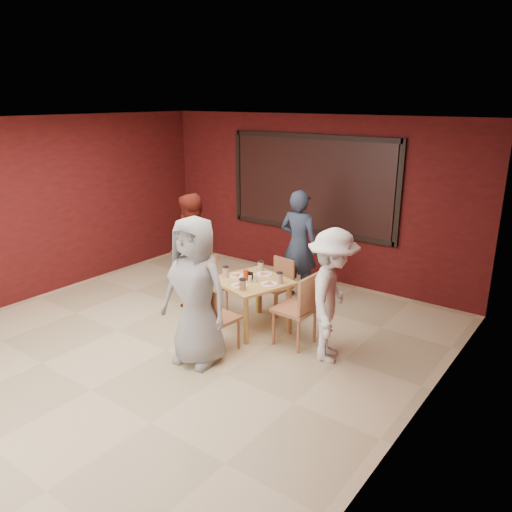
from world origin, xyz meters
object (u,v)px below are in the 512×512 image
Objects in this scene: chair_back at (279,282)px; diner_right at (332,296)px; chair_front at (214,315)px; diner_left at (190,250)px; chair_left at (209,282)px; diner_back at (299,245)px; dining_table at (252,286)px; chair_right at (300,306)px; diner_front at (195,292)px.

chair_back is 1.56m from diner_right.
diner_left is at bearing 143.77° from chair_front.
chair_left is (-0.82, -0.63, 0.01)m from chair_back.
diner_back reaches higher than chair_front.
diner_left is at bearing 64.71° from diner_right.
chair_left is (-0.84, 0.05, -0.15)m from dining_table.
chair_front is 0.51× the size of diner_back.
chair_back is 0.49× the size of diner_right.
diner_left is (-1.25, -0.56, 0.40)m from chair_back.
chair_left is 0.50× the size of diner_right.
dining_table is 1.38× the size of chair_back.
diner_right reaches higher than chair_front.
chair_front is at bearing -86.20° from dining_table.
diner_back reaches higher than diner_right.
chair_right is 0.56× the size of diner_back.
chair_left is at bearing 65.47° from diner_right.
diner_right is (0.47, -0.06, 0.27)m from chair_right.
chair_right is at bearing 47.48° from diner_front.
diner_front is 1.10× the size of diner_right.
diner_front is at bearing -95.02° from chair_front.
dining_table is 0.61× the size of diner_front.
diner_back reaches higher than diner_left.
chair_right is at bearing 62.76° from diner_right.
diner_back is (-0.88, 1.36, 0.32)m from chair_right.
diner_front reaches higher than diner_left.
dining_table is at bearing 84.91° from diner_front.
diner_back is (0.77, 1.24, 0.40)m from chair_left.
diner_left is at bearing 174.92° from chair_right.
chair_front is 0.49m from diner_front.
diner_left reaches higher than chair_right.
dining_table is at bearing -88.70° from chair_back.
dining_table is 1.34× the size of chair_left.
chair_front reaches higher than chair_left.
diner_right is at bearing 32.44° from diner_front.
chair_left is at bearing 55.02° from diner_back.
chair_front is 1.10× the size of chair_back.
chair_back is (-0.02, 0.68, -0.16)m from dining_table.
chair_back is 1.87m from diner_front.
diner_back is 1.01× the size of diner_left.
dining_table is 1.14× the size of chair_right.
chair_front reaches higher than chair_back.
chair_right is at bearing -3.98° from chair_left.
diner_right is at bearing 30.66° from chair_front.
diner_right is (1.35, -1.42, -0.05)m from diner_back.
diner_front is (0.87, -1.19, 0.43)m from chair_left.
chair_front is 2.18m from diner_back.
diner_left reaches higher than chair_left.
chair_back is (-0.07, 1.53, -0.05)m from chair_front.
diner_front reaches higher than chair_right.
dining_table is at bearing 74.71° from diner_left.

